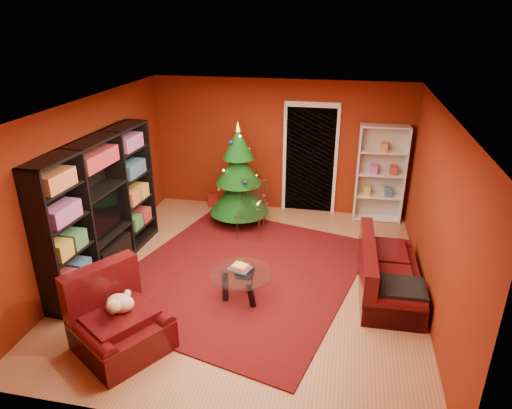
% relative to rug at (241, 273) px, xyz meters
% --- Properties ---
extents(floor, '(5.00, 5.50, 0.05)m').
position_rel_rug_xyz_m(floor, '(0.18, -0.09, -0.04)').
color(floor, '#9F6744').
rests_on(floor, ground).
extents(ceiling, '(5.00, 5.50, 0.05)m').
position_rel_rug_xyz_m(ceiling, '(0.18, -0.09, 2.61)').
color(ceiling, silver).
rests_on(ceiling, wall_back).
extents(wall_back, '(5.00, 0.05, 2.60)m').
position_rel_rug_xyz_m(wall_back, '(0.18, 2.68, 1.29)').
color(wall_back, maroon).
rests_on(wall_back, ground).
extents(wall_left, '(0.05, 5.50, 2.60)m').
position_rel_rug_xyz_m(wall_left, '(-2.35, -0.09, 1.29)').
color(wall_left, maroon).
rests_on(wall_left, ground).
extents(wall_right, '(0.05, 5.50, 2.60)m').
position_rel_rug_xyz_m(wall_right, '(2.70, -0.09, 1.29)').
color(wall_right, maroon).
rests_on(wall_right, ground).
extents(doorway, '(1.06, 0.60, 2.16)m').
position_rel_rug_xyz_m(doorway, '(0.78, 2.64, 1.04)').
color(doorway, black).
rests_on(doorway, floor).
extents(rug, '(4.12, 4.51, 0.02)m').
position_rel_rug_xyz_m(rug, '(0.00, 0.00, 0.00)').
color(rug, '#550E10').
rests_on(rug, floor).
extents(media_unit, '(0.55, 2.73, 2.08)m').
position_rel_rug_xyz_m(media_unit, '(-2.10, -0.24, 1.03)').
color(media_unit, black).
rests_on(media_unit, floor).
extents(christmas_tree, '(1.14, 1.14, 1.98)m').
position_rel_rug_xyz_m(christmas_tree, '(-0.45, 1.78, 0.95)').
color(christmas_tree, '#0C3F0F').
rests_on(christmas_tree, floor).
extents(gift_box_green, '(0.28, 0.28, 0.24)m').
position_rel_rug_xyz_m(gift_box_green, '(-0.26, 2.14, 0.11)').
color(gift_box_green, '#2B762E').
rests_on(gift_box_green, floor).
extents(gift_box_red, '(0.28, 0.28, 0.21)m').
position_rel_rug_xyz_m(gift_box_red, '(-1.18, 2.50, 0.10)').
color(gift_box_red, maroon).
rests_on(gift_box_red, floor).
extents(white_bookshelf, '(0.89, 0.35, 1.90)m').
position_rel_rug_xyz_m(white_bookshelf, '(2.13, 2.48, 0.91)').
color(white_bookshelf, white).
rests_on(white_bookshelf, floor).
extents(armchair, '(1.43, 1.43, 0.81)m').
position_rel_rug_xyz_m(armchair, '(-0.99, -1.94, 0.39)').
color(armchair, '#3A090C').
rests_on(armchair, rug).
extents(dog, '(0.47, 0.50, 0.26)m').
position_rel_rug_xyz_m(dog, '(-1.00, -1.88, 0.59)').
color(dog, beige).
rests_on(dog, armchair).
extents(sofa, '(0.84, 1.81, 0.77)m').
position_rel_rug_xyz_m(sofa, '(2.20, -0.05, 0.37)').
color(sofa, '#3A090C').
rests_on(sofa, rug).
extents(coffee_table, '(1.07, 1.07, 0.54)m').
position_rel_rug_xyz_m(coffee_table, '(0.18, -0.67, 0.22)').
color(coffee_table, gray).
rests_on(coffee_table, rug).
extents(acrylic_chair, '(0.50, 0.55, 0.94)m').
position_rel_rug_xyz_m(acrylic_chair, '(-0.11, 1.24, 0.46)').
color(acrylic_chair, '#66605B').
rests_on(acrylic_chair, rug).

